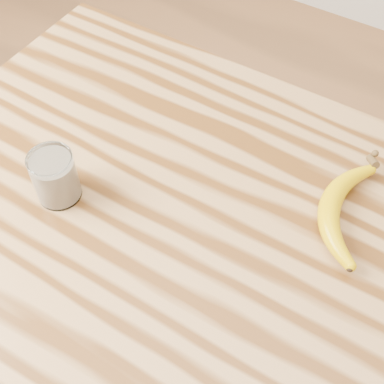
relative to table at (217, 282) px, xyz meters
The scene contains 3 objects.
table is the anchor object (origin of this frame).
smoothie_glass 0.33m from the table, 168.66° to the right, with size 0.07×0.07×0.09m.
banana 0.24m from the table, 50.62° to the left, with size 0.11×0.30×0.04m, color #CB9F00, non-canonical shape.
Camera 1 is at (0.20, -0.40, 1.62)m, focal length 50.00 mm.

